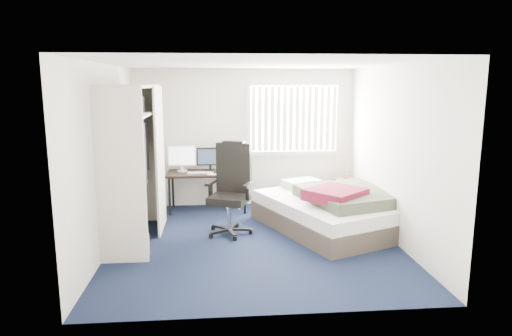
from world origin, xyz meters
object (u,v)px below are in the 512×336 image
Objects in this scene: bed at (333,210)px; desk at (208,170)px; office_chair at (231,198)px; nightstand at (347,185)px.

desk is at bearing 147.68° from bed.
nightstand is (2.06, 0.94, -0.06)m from office_chair.
office_chair is at bearing -155.55° from nightstand.
bed is at bearing 1.01° from office_chair.
desk is 0.54× the size of bed.
nightstand is 1.04m from bed.
office_chair is at bearing -178.99° from bed.
office_chair is 2.27m from nightstand.
nightstand is 0.32× the size of bed.
nightstand is at bearing 24.45° from office_chair.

